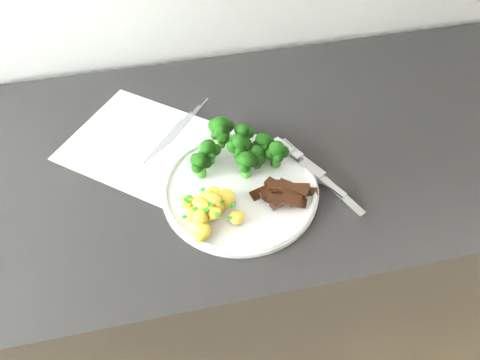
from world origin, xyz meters
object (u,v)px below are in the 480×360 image
Objects in this scene: potatoes at (210,208)px; fork at (313,170)px; beef_strips at (285,192)px; plate at (240,189)px; broccoli at (238,146)px; knife at (327,184)px; recipe_paper at (155,148)px; counter at (239,276)px.

potatoes is 0.19m from fork.
potatoes is 0.90× the size of beef_strips.
broccoli is (0.01, 0.07, 0.04)m from plate.
knife is (0.08, 0.01, -0.01)m from beef_strips.
fork is (0.12, -0.06, -0.03)m from broccoli.
fork is (0.19, 0.05, -0.01)m from potatoes.
potatoes reaches higher than fork.
recipe_paper is 2.47× the size of fork.
plate is 0.08m from beef_strips.
recipe_paper is at bearing 154.00° from fork.
knife reaches higher than plate.
counter is at bearing 112.83° from beef_strips.
counter is 13.82× the size of broccoli.
recipe_paper is at bearing 139.95° from beef_strips.
knife is at bearing 7.88° from beef_strips.
fork is (0.06, 0.04, -0.00)m from beef_strips.
plate is 0.15m from knife.
broccoli is 1.66× the size of potatoes.
recipe_paper is 0.16m from broccoli.
counter is at bearing 139.80° from knife.
fork is at bearing -35.65° from counter.
broccoli reaches higher than beef_strips.
broccoli reaches higher than knife.
broccoli is at bearing 119.78° from beef_strips.
counter is 20.74× the size of beef_strips.
recipe_paper is 1.44× the size of plate.
fork is at bearing 120.45° from knife.
broccoli is at bearing 153.34° from fork.
broccoli reaches higher than recipe_paper.
broccoli reaches higher than counter.
potatoes is at bearing -67.43° from recipe_paper.
broccoli is 1.11× the size of fork.
broccoli is at bearing -106.05° from counter.
beef_strips reaches higher than recipe_paper.
beef_strips reaches higher than plate.
potatoes is at bearing -176.03° from beef_strips.
counter is at bearing 144.35° from fork.
knife is at bearing -8.83° from plate.
beef_strips is 0.08m from knife.
broccoli is at bearing 57.66° from potatoes.
counter is at bearing 60.04° from potatoes.
recipe_paper reaches higher than counter.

